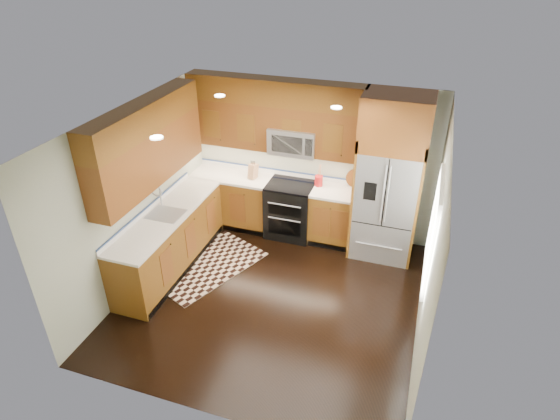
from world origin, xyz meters
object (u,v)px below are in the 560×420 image
(refrigerator, at_px, (389,179))
(knife_block, at_px, (253,171))
(rug, at_px, (207,265))
(utensil_crock, at_px, (319,179))
(range, at_px, (290,210))

(refrigerator, height_order, knife_block, refrigerator)
(refrigerator, relative_size, rug, 1.52)
(knife_block, bearing_deg, refrigerator, -2.26)
(refrigerator, relative_size, utensil_crock, 7.01)
(range, height_order, knife_block, knife_block)
(knife_block, relative_size, utensil_crock, 0.83)
(rug, xyz_separation_m, knife_block, (0.28, 1.34, 1.06))
(rug, xyz_separation_m, utensil_crock, (1.39, 1.41, 1.06))
(range, distance_m, rug, 1.67)
(refrigerator, bearing_deg, knife_block, 177.74)
(rug, relative_size, utensil_crock, 4.60)
(range, distance_m, knife_block, 0.90)
(refrigerator, height_order, rug, refrigerator)
(refrigerator, distance_m, rug, 3.08)
(range, height_order, utensil_crock, utensil_crock)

